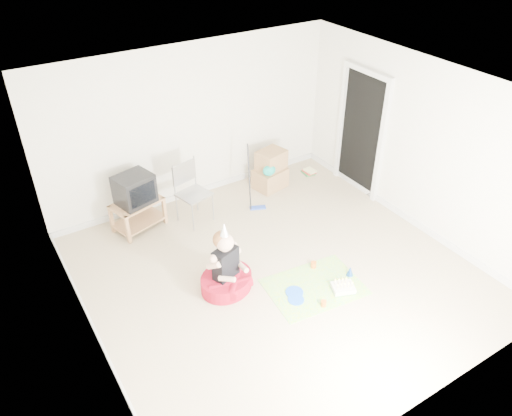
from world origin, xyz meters
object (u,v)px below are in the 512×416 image
crt_tv (134,189)px  seated_woman (226,274)px  cardboard_boxes (271,170)px  folding_chair (194,194)px  tv_stand (138,212)px  birthday_cake (343,288)px

crt_tv → seated_woman: (0.48, -1.93, -0.47)m
cardboard_boxes → folding_chair: bearing=-171.7°
tv_stand → crt_tv: size_ratio=1.62×
cardboard_boxes → seated_woman: size_ratio=0.65×
folding_chair → tv_stand: bearing=160.8°
folding_chair → birthday_cake: 2.72m
folding_chair → birthday_cake: folding_chair is taller
tv_stand → birthday_cake: (1.76, -2.81, -0.24)m
seated_woman → tv_stand: bearing=103.9°
folding_chair → seated_woman: size_ratio=0.95×
folding_chair → cardboard_boxes: bearing=8.3°
folding_chair → cardboard_boxes: size_ratio=1.47×
crt_tv → cardboard_boxes: size_ratio=0.77×
cardboard_boxes → seated_woman: bearing=-136.0°
crt_tv → birthday_cake: crt_tv is taller
cardboard_boxes → birthday_cake: bearing=-103.4°
tv_stand → birthday_cake: tv_stand is taller
cardboard_boxes → seated_woman: 2.70m
crt_tv → folding_chair: bearing=-33.6°
crt_tv → birthday_cake: size_ratio=1.50×
crt_tv → cardboard_boxes: bearing=-15.8°
tv_stand → cardboard_boxes: bearing=-1.4°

